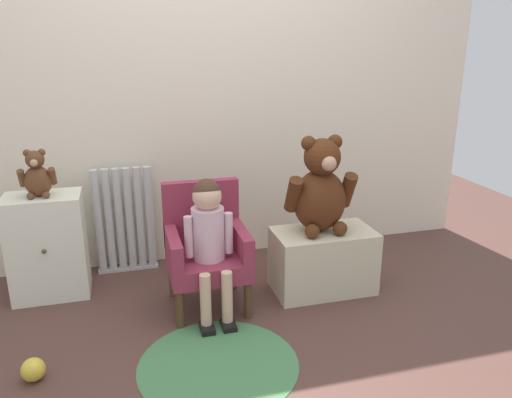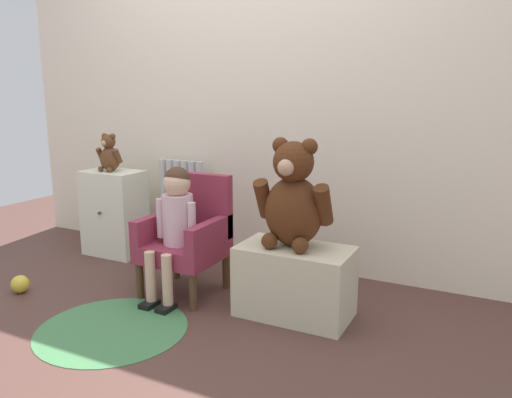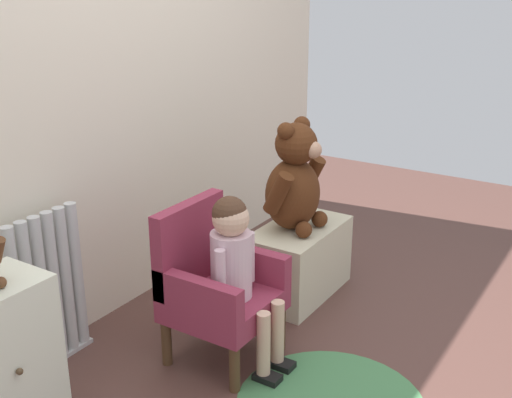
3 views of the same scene
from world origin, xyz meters
TOP-DOWN VIEW (x-y plane):
  - ground_plane at (0.00, 0.00)m, footprint 6.00×6.00m
  - back_wall at (0.00, 1.18)m, footprint 3.80×0.05m
  - radiator at (-0.51, 1.06)m, footprint 0.37×0.05m
  - small_dresser at (-0.94, 0.84)m, footprint 0.41×0.29m
  - child_armchair at (-0.09, 0.52)m, footprint 0.42×0.41m
  - child_figure at (-0.09, 0.41)m, footprint 0.25×0.35m
  - low_bench at (0.59, 0.48)m, footprint 0.58×0.32m
  - large_teddy_bear at (0.56, 0.51)m, footprint 0.40×0.28m
  - small_teddy_bear at (-0.94, 0.83)m, footprint 0.19×0.13m
  - floor_rug at (-0.15, -0.07)m, footprint 0.73×0.73m
  - toy_ball at (-0.94, 0.04)m, footprint 0.10×0.10m

SIDE VIEW (x-z plane):
  - ground_plane at x=0.00m, z-range 0.00..0.00m
  - floor_rug at x=-0.15m, z-range 0.00..0.01m
  - toy_ball at x=-0.94m, z-range 0.00..0.10m
  - low_bench at x=0.59m, z-range 0.00..0.37m
  - small_dresser at x=-0.94m, z-range 0.00..0.60m
  - radiator at x=-0.51m, z-range 0.00..0.67m
  - child_armchair at x=-0.09m, z-range 0.00..0.67m
  - child_figure at x=-0.09m, z-range 0.11..0.85m
  - large_teddy_bear at x=0.56m, z-range 0.33..0.88m
  - small_teddy_bear at x=-0.94m, z-range 0.58..0.84m
  - back_wall at x=0.00m, z-range 0.00..2.40m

